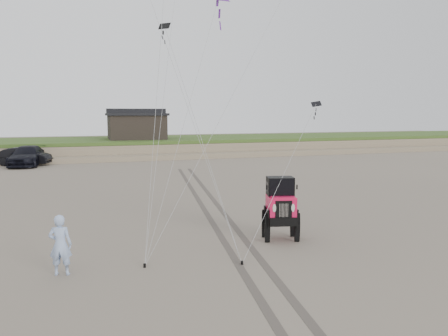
{
  "coord_description": "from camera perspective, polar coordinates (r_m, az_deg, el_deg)",
  "views": [
    {
      "loc": [
        -4.0,
        -12.2,
        4.63
      ],
      "look_at": [
        1.02,
        3.0,
        2.6
      ],
      "focal_mm": 35.0,
      "sensor_mm": 36.0,
      "label": 1
    }
  ],
  "objects": [
    {
      "name": "stake_aux",
      "position": [
        13.7,
        2.37,
        -12.27
      ],
      "size": [
        0.08,
        0.08,
        0.12
      ],
      "primitive_type": "cylinder",
      "color": "black",
      "rests_on": "ground"
    },
    {
      "name": "dune_ridge",
      "position": [
        50.01,
        -13.63,
        2.67
      ],
      "size": [
        160.0,
        14.25,
        1.73
      ],
      "color": "#7A6B54",
      "rests_on": "ground"
    },
    {
      "name": "stake_main",
      "position": [
        13.67,
        -10.33,
        -12.42
      ],
      "size": [
        0.08,
        0.08,
        0.12
      ],
      "primitive_type": "cylinder",
      "color": "black",
      "rests_on": "ground"
    },
    {
      "name": "tire_tracks",
      "position": [
        21.58,
        -1.69,
        -5.15
      ],
      "size": [
        5.22,
        29.74,
        0.01
      ],
      "color": "#4C443D",
      "rests_on": "ground"
    },
    {
      "name": "truck_b",
      "position": [
        42.64,
        -24.74,
        1.39
      ],
      "size": [
        5.01,
        2.97,
        1.56
      ],
      "primitive_type": "imported",
      "rotation": [
        0.0,
        0.0,
        1.27
      ],
      "color": "black",
      "rests_on": "ground"
    },
    {
      "name": "jeep",
      "position": [
        16.14,
        7.41,
        -6.12
      ],
      "size": [
        3.25,
        5.31,
        1.84
      ],
      "primitive_type": null,
      "rotation": [
        0.0,
        0.0,
        -0.24
      ],
      "color": "#E01548",
      "rests_on": "ground"
    },
    {
      "name": "cabin",
      "position": [
        49.59,
        -11.35,
        5.49
      ],
      "size": [
        6.4,
        5.4,
        3.35
      ],
      "color": "black",
      "rests_on": "dune_ridge"
    },
    {
      "name": "ground",
      "position": [
        13.65,
        -0.11,
        -12.6
      ],
      "size": [
        160.0,
        160.0,
        0.0
      ],
      "primitive_type": "plane",
      "color": "#6B6054",
      "rests_on": "ground"
    },
    {
      "name": "truck_c",
      "position": [
        42.14,
        -24.31,
        1.46
      ],
      "size": [
        3.09,
        6.14,
        1.71
      ],
      "primitive_type": "imported",
      "rotation": [
        0.0,
        0.0,
        -0.12
      ],
      "color": "black",
      "rests_on": "ground"
    },
    {
      "name": "man",
      "position": [
        13.48,
        -20.59,
        -9.38
      ],
      "size": [
        0.72,
        0.56,
        1.77
      ],
      "primitive_type": "imported",
      "rotation": [
        0.0,
        0.0,
        2.92
      ],
      "color": "#8DABDA",
      "rests_on": "ground"
    }
  ]
}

